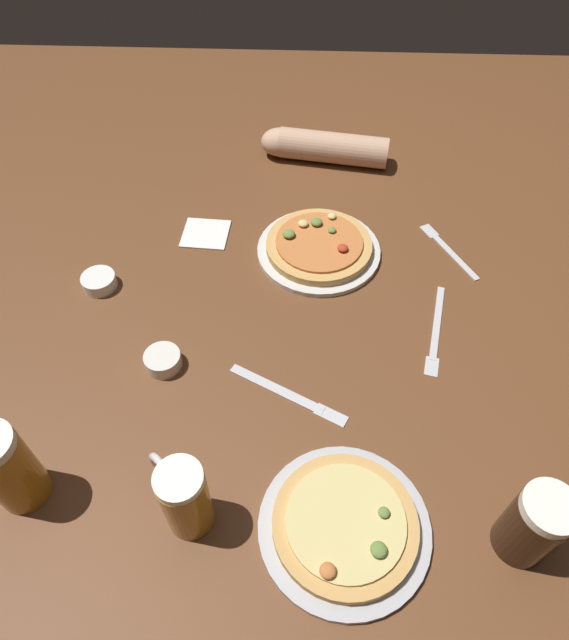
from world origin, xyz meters
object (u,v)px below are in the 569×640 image
napkin_folded (205,233)px  pizza_plate_far (319,247)px  pizza_plate_near (345,525)px  diner_arm (320,146)px  beer_mug_amber (5,467)px  beer_mug_dark (183,496)px  ramekin_butter (163,360)px  fork_spare (436,331)px  knife_right (288,394)px  beer_mug_pale (536,524)px  fork_left (448,249)px  ramekin_sauce (99,281)px

napkin_folded → pizza_plate_far: bearing=-10.6°
pizza_plate_near → diner_arm: 0.97m
beer_mug_amber → diner_arm: 1.05m
beer_mug_dark → ramekin_butter: size_ratio=2.21×
fork_spare → knife_right: bearing=-151.1°
beer_mug_amber → fork_spare: 0.80m
beer_mug_pale → napkin_folded: size_ratio=1.42×
beer_mug_pale → ramekin_butter: beer_mug_pale is taller
fork_left → knife_right: same height
diner_arm → ramekin_sauce: bearing=-134.0°
ramekin_butter → fork_left: size_ratio=0.38×
pizza_plate_far → knife_right: size_ratio=1.25×
ramekin_sauce → napkin_folded: bearing=40.5°
ramekin_sauce → diner_arm: diner_arm is taller
pizza_plate_near → ramekin_sauce: (-0.51, 0.49, -0.00)m
beer_mug_dark → diner_arm: beer_mug_dark is taller
beer_mug_pale → ramekin_sauce: bearing=147.2°
fork_left → knife_right: 0.53m
beer_mug_amber → ramekin_butter: size_ratio=2.46×
beer_mug_dark → knife_right: (0.15, 0.23, -0.07)m
beer_mug_amber → fork_left: size_ratio=0.93×
fork_spare → napkin_folded: bearing=151.7°
pizza_plate_near → beer_mug_pale: 0.27m
napkin_folded → fork_spare: size_ratio=0.45×
pizza_plate_near → beer_mug_dark: 0.25m
napkin_folded → fork_left: 0.56m
pizza_plate_far → fork_left: (0.29, 0.02, -0.01)m
beer_mug_amber → knife_right: size_ratio=0.77×
beer_mug_amber → knife_right: 0.47m
ramekin_butter → beer_mug_pale: bearing=-26.6°
pizza_plate_far → beer_mug_amber: (-0.47, -0.57, 0.07)m
beer_mug_amber → fork_left: beer_mug_amber is taller
pizza_plate_near → fork_left: size_ratio=1.46×
pizza_plate_near → napkin_folded: bearing=114.6°
beer_mug_dark → ramekin_sauce: 0.55m
beer_mug_dark → beer_mug_amber: 0.28m
ramekin_butter → fork_spare: size_ratio=0.30×
beer_mug_dark → knife_right: bearing=57.3°
beer_mug_dark → beer_mug_amber: size_ratio=0.90×
beer_mug_pale → ramekin_butter: 0.67m
pizza_plate_far → beer_mug_pale: (0.31, -0.62, 0.06)m
beer_mug_amber → ramekin_sauce: size_ratio=2.37×
knife_right → diner_arm: (0.05, 0.74, 0.04)m
napkin_folded → ramekin_butter: bearing=-94.6°
pizza_plate_near → beer_mug_pale: bearing=-1.3°
ramekin_sauce → fork_left: 0.77m
pizza_plate_near → fork_left: (0.25, 0.64, -0.01)m
pizza_plate_near → ramekin_butter: pizza_plate_near is taller
pizza_plate_near → napkin_folded: pizza_plate_near is taller
beer_mug_amber → fork_spare: (0.71, 0.35, -0.08)m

